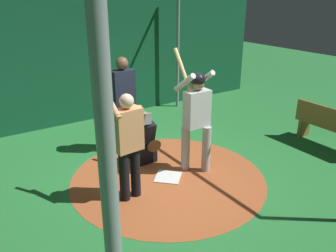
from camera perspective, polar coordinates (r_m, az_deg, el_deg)
The scene contains 10 objects.
ground_plane at distance 6.01m, azimuth -0.00°, elevation -8.45°, with size 26.17×26.17×0.00m, color #287A38.
dirt_circle at distance 6.01m, azimuth -0.00°, elevation -8.43°, with size 3.30×3.30×0.01m, color #AD562D.
home_plate at distance 6.00m, azimuth -0.00°, elevation -8.35°, with size 0.42×0.42×0.01m, color white.
batter at distance 5.84m, azimuth 4.68°, elevation 2.17°, with size 0.68×0.49×2.11m.
catcher at distance 6.39m, azimuth -3.99°, elevation -2.64°, with size 0.58×0.40×0.99m.
umpire at distance 6.67m, azimuth -7.28°, elevation 4.38°, with size 0.23×0.49×1.86m.
visitor at distance 5.08m, azimuth -6.63°, elevation -2.31°, with size 0.55×0.52×2.03m.
back_wall at distance 8.46m, azimuth -13.77°, elevation 13.20°, with size 0.23×10.17×3.70m.
cage_frame at distance 5.25m, azimuth -0.00°, elevation 13.93°, with size 6.30×4.83×3.28m.
bench at distance 7.66m, azimuth 25.46°, elevation -0.20°, with size 1.60×0.36×0.85m.
Camera 1 is at (4.33, -2.88, 3.01)m, focal length 37.14 mm.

